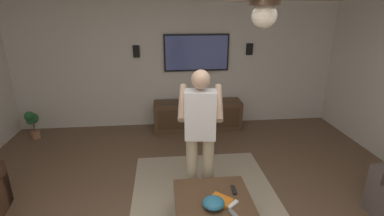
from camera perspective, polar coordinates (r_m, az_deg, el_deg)
name	(u,v)px	position (r m, az deg, el deg)	size (l,w,h in m)	color
wall_back_tv	(178,59)	(5.72, -2.86, 9.54)	(0.10, 6.42, 2.64)	silver
coffee_table	(215,214)	(3.16, 4.54, -20.02)	(1.00, 0.80, 0.40)	#513823
media_console	(198,115)	(5.71, 1.11, -1.38)	(0.45, 1.70, 0.55)	#513823
tv	(196,53)	(5.64, 0.89, 10.81)	(0.05, 1.25, 0.70)	black
person_standing	(200,128)	(3.45, 1.64, -4.00)	(0.58, 0.59, 1.64)	#C6B793
potted_plant_short	(32,120)	(5.98, -28.92, -2.14)	(0.28, 0.21, 0.54)	#9E6B4C
bowl	(214,203)	(3.04, 4.26, -18.11)	(0.22, 0.22, 0.10)	teal
remote_white	(233,204)	(3.11, 8.04, -18.25)	(0.15, 0.04, 0.02)	white
remote_black	(234,190)	(3.31, 8.20, -15.65)	(0.15, 0.04, 0.02)	black
remote_grey	(234,214)	(2.99, 8.21, -19.99)	(0.15, 0.04, 0.02)	slate
book	(221,200)	(3.14, 5.62, -17.58)	(0.22, 0.16, 0.04)	orange
vase_round	(189,97)	(5.53, -0.64, 2.16)	(0.22, 0.22, 0.22)	teal
wall_speaker_left	(250,49)	(5.86, 11.23, 11.28)	(0.06, 0.12, 0.22)	black
wall_speaker_right	(136,51)	(5.63, -10.88, 10.87)	(0.06, 0.12, 0.22)	black
ceiling_fan	(266,3)	(1.97, 14.36, 19.28)	(1.20, 1.17, 0.46)	#4C3828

